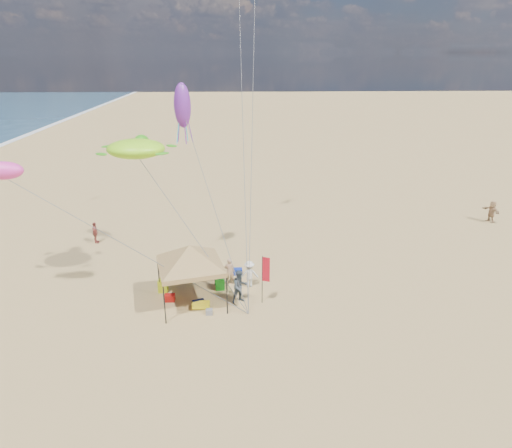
# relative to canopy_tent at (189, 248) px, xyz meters

# --- Properties ---
(ground) EXTENTS (280.00, 280.00, 0.00)m
(ground) POSITION_rel_canopy_tent_xyz_m (3.46, -1.77, -3.24)
(ground) COLOR tan
(ground) RESTS_ON ground
(canopy_tent) EXTENTS (6.12, 6.12, 3.89)m
(canopy_tent) POSITION_rel_canopy_tent_xyz_m (0.00, 0.00, 0.00)
(canopy_tent) COLOR black
(canopy_tent) RESTS_ON ground
(feather_flag) EXTENTS (0.40, 0.16, 2.75)m
(feather_flag) POSITION_rel_canopy_tent_xyz_m (3.87, -0.19, -1.38)
(feather_flag) COLOR black
(feather_flag) RESTS_ON ground
(cooler_red) EXTENTS (0.54, 0.38, 0.38)m
(cooler_red) POSITION_rel_canopy_tent_xyz_m (-1.23, 0.25, -3.05)
(cooler_red) COLOR #B8130E
(cooler_red) RESTS_ON ground
(cooler_blue) EXTENTS (0.54, 0.38, 0.38)m
(cooler_blue) POSITION_rel_canopy_tent_xyz_m (2.45, 3.19, -3.05)
(cooler_blue) COLOR #122998
(cooler_blue) RESTS_ON ground
(bag_navy) EXTENTS (0.69, 0.54, 0.36)m
(bag_navy) POSITION_rel_canopy_tent_xyz_m (0.34, -0.27, -3.06)
(bag_navy) COLOR #0D153B
(bag_navy) RESTS_ON ground
(bag_orange) EXTENTS (0.54, 0.69, 0.36)m
(bag_orange) POSITION_rel_canopy_tent_xyz_m (-1.01, 3.37, -3.06)
(bag_orange) COLOR #FF290E
(bag_orange) RESTS_ON ground
(chair_green) EXTENTS (0.50, 0.50, 0.70)m
(chair_green) POSITION_rel_canopy_tent_xyz_m (1.44, 1.48, -2.89)
(chair_green) COLOR #187F17
(chair_green) RESTS_ON ground
(chair_yellow) EXTENTS (0.50, 0.50, 0.70)m
(chair_yellow) POSITION_rel_canopy_tent_xyz_m (-1.75, 1.33, -2.89)
(chair_yellow) COLOR #CDE419
(chair_yellow) RESTS_ON ground
(crate_grey) EXTENTS (0.34, 0.30, 0.28)m
(crate_grey) POSITION_rel_canopy_tent_xyz_m (0.96, -1.16, -3.10)
(crate_grey) COLOR slate
(crate_grey) RESTS_ON ground
(beach_cart) EXTENTS (0.90, 0.50, 0.24)m
(beach_cart) POSITION_rel_canopy_tent_xyz_m (0.50, -0.56, -3.04)
(beach_cart) COLOR yellow
(beach_cart) RESTS_ON ground
(person_near_a) EXTENTS (0.58, 0.39, 1.58)m
(person_near_a) POSITION_rel_canopy_tent_xyz_m (1.96, 2.09, -2.45)
(person_near_a) COLOR tan
(person_near_a) RESTS_ON ground
(person_near_b) EXTENTS (1.12, 1.03, 1.85)m
(person_near_b) POSITION_rel_canopy_tent_xyz_m (2.56, -0.00, -2.31)
(person_near_b) COLOR #354048
(person_near_b) RESTS_ON ground
(person_near_c) EXTENTS (1.06, 0.64, 1.60)m
(person_near_c) POSITION_rel_canopy_tent_xyz_m (3.10, 1.66, -2.44)
(person_near_c) COLOR silver
(person_near_c) RESTS_ON ground
(person_far_a) EXTENTS (0.44, 0.92, 1.53)m
(person_far_a) POSITION_rel_canopy_tent_xyz_m (-7.50, 8.46, -2.47)
(person_far_a) COLOR #9D463C
(person_far_a) RESTS_ON ground
(person_far_c) EXTENTS (1.00, 1.69, 1.74)m
(person_far_c) POSITION_rel_canopy_tent_xyz_m (22.45, 11.38, -2.37)
(person_far_c) COLOR tan
(person_far_c) RESTS_ON ground
(turtle_kite) EXTENTS (3.46, 3.06, 0.98)m
(turtle_kite) POSITION_rel_canopy_tent_xyz_m (-2.61, 1.74, 4.74)
(turtle_kite) COLOR #9AF51C
(turtle_kite) RESTS_ON ground
(fish_kite) EXTENTS (2.19, 1.46, 0.89)m
(fish_kite) POSITION_rel_canopy_tent_xyz_m (-8.85, 0.63, 3.96)
(fish_kite) COLOR #FF3BB3
(fish_kite) RESTS_ON ground
(squid_kite) EXTENTS (1.18, 1.18, 2.52)m
(squid_kite) POSITION_rel_canopy_tent_xyz_m (-0.57, 5.41, 6.48)
(squid_kite) COLOR purple
(squid_kite) RESTS_ON ground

